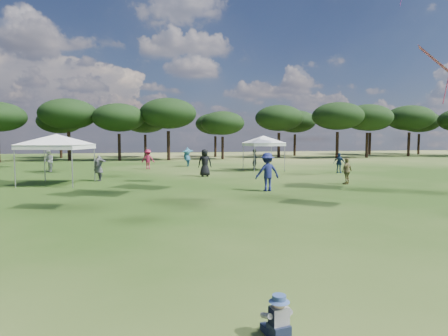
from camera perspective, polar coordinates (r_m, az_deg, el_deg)
The scene contains 5 objects.
tree_line at distance 49.70m, azimuth -9.89°, elevation 7.65°, with size 108.78×17.63×7.77m.
tent_left at distance 23.28m, azimuth -24.18°, elevation 4.43°, with size 6.37×6.37×3.16m.
tent_right at distance 31.16m, azimuth 6.03°, elevation 4.70°, with size 5.63×5.63×3.16m.
toddler at distance 5.28m, azimuth 8.22°, elevation -21.70°, with size 0.40×0.44×0.57m.
festival_crowd at distance 25.73m, azimuth -14.88°, elevation 0.50°, with size 30.37×21.05×1.91m.
Camera 1 is at (-1.50, -2.06, 2.58)m, focal length 30.00 mm.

